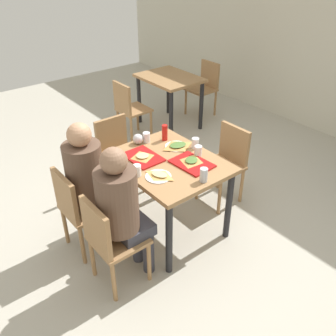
% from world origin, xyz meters
% --- Properties ---
extents(ground_plane, '(10.00, 10.00, 0.02)m').
position_xyz_m(ground_plane, '(0.00, 0.00, -0.01)').
color(ground_plane, '#B2AD9E').
extents(main_table, '(1.03, 0.83, 0.78)m').
position_xyz_m(main_table, '(0.00, 0.00, 0.67)').
color(main_table, '#9E7247').
rests_on(main_table, ground_plane).
extents(chair_near_left, '(0.40, 0.40, 0.85)m').
position_xyz_m(chair_near_left, '(-0.26, -0.80, 0.49)').
color(chair_near_left, '#9E7247').
rests_on(chair_near_left, ground_plane).
extents(chair_near_right, '(0.40, 0.40, 0.85)m').
position_xyz_m(chair_near_right, '(0.26, -0.80, 0.49)').
color(chair_near_right, '#9E7247').
rests_on(chair_near_right, ground_plane).
extents(chair_far_side, '(0.40, 0.40, 0.85)m').
position_xyz_m(chair_far_side, '(0.00, 0.80, 0.49)').
color(chair_far_side, '#9E7247').
rests_on(chair_far_side, ground_plane).
extents(chair_left_end, '(0.40, 0.40, 0.85)m').
position_xyz_m(chair_left_end, '(-0.90, 0.00, 0.49)').
color(chair_left_end, '#9E7247').
rests_on(chair_left_end, ground_plane).
extents(person_in_red, '(0.32, 0.42, 1.26)m').
position_xyz_m(person_in_red, '(-0.26, -0.66, 0.74)').
color(person_in_red, '#383842').
rests_on(person_in_red, ground_plane).
extents(person_in_brown_jacket, '(0.32, 0.42, 1.26)m').
position_xyz_m(person_in_brown_jacket, '(0.26, -0.66, 0.74)').
color(person_in_brown_jacket, '#383842').
rests_on(person_in_brown_jacket, ground_plane).
extents(tray_red_near, '(0.36, 0.26, 0.02)m').
position_xyz_m(tray_red_near, '(-0.18, -0.15, 0.78)').
color(tray_red_near, '#B21414').
rests_on(tray_red_near, main_table).
extents(tray_red_far, '(0.38, 0.28, 0.02)m').
position_xyz_m(tray_red_far, '(0.18, 0.13, 0.78)').
color(tray_red_far, '#B21414').
rests_on(tray_red_far, main_table).
extents(paper_plate_center, '(0.22, 0.22, 0.01)m').
position_xyz_m(paper_plate_center, '(-0.16, 0.23, 0.78)').
color(paper_plate_center, white).
rests_on(paper_plate_center, main_table).
extents(paper_plate_near_edge, '(0.22, 0.22, 0.01)m').
position_xyz_m(paper_plate_near_edge, '(0.16, -0.23, 0.78)').
color(paper_plate_near_edge, white).
rests_on(paper_plate_near_edge, main_table).
extents(pizza_slice_a, '(0.21, 0.21, 0.02)m').
position_xyz_m(pizza_slice_a, '(-0.18, -0.16, 0.80)').
color(pizza_slice_a, '#C68C47').
rests_on(pizza_slice_a, tray_red_near).
extents(pizza_slice_b, '(0.23, 0.24, 0.02)m').
position_xyz_m(pizza_slice_b, '(0.16, 0.14, 0.80)').
color(pizza_slice_b, '#C68C47').
rests_on(pizza_slice_b, tray_red_far).
extents(pizza_slice_c, '(0.21, 0.26, 0.02)m').
position_xyz_m(pizza_slice_c, '(-0.14, 0.24, 0.79)').
color(pizza_slice_c, '#C68C47').
rests_on(pizza_slice_c, paper_plate_center).
extents(pizza_slice_d, '(0.24, 0.19, 0.02)m').
position_xyz_m(pizza_slice_d, '(0.16, -0.22, 0.79)').
color(pizza_slice_d, tan).
rests_on(pizza_slice_d, paper_plate_near_edge).
extents(plastic_cup_a, '(0.07, 0.07, 0.10)m').
position_xyz_m(plastic_cup_a, '(-0.03, 0.35, 0.83)').
color(plastic_cup_a, white).
rests_on(plastic_cup_a, main_table).
extents(plastic_cup_b, '(0.07, 0.07, 0.10)m').
position_xyz_m(plastic_cup_b, '(0.03, -0.35, 0.83)').
color(plastic_cup_b, white).
rests_on(plastic_cup_b, main_table).
extents(plastic_cup_c, '(0.07, 0.07, 0.10)m').
position_xyz_m(plastic_cup_c, '(-0.41, 0.06, 0.83)').
color(plastic_cup_c, white).
rests_on(plastic_cup_c, main_table).
extents(plastic_cup_d, '(0.07, 0.07, 0.10)m').
position_xyz_m(plastic_cup_d, '(0.10, 0.27, 0.83)').
color(plastic_cup_d, white).
rests_on(plastic_cup_d, main_table).
extents(soda_can, '(0.07, 0.07, 0.12)m').
position_xyz_m(soda_can, '(0.44, 0.02, 0.84)').
color(soda_can, '#B7BCC6').
rests_on(soda_can, main_table).
extents(condiment_bottle, '(0.06, 0.06, 0.16)m').
position_xyz_m(condiment_bottle, '(-0.34, 0.23, 0.86)').
color(condiment_bottle, red).
rests_on(condiment_bottle, main_table).
extents(foil_bundle, '(0.10, 0.10, 0.10)m').
position_xyz_m(foil_bundle, '(-0.44, -0.02, 0.83)').
color(foil_bundle, silver).
rests_on(foil_bundle, main_table).
extents(background_table, '(0.90, 0.70, 0.78)m').
position_xyz_m(background_table, '(-1.85, 1.52, 0.64)').
color(background_table, '#9E7247').
rests_on(background_table, ground_plane).
extents(background_chair_near, '(0.40, 0.40, 0.85)m').
position_xyz_m(background_chair_near, '(-1.85, 0.79, 0.49)').
color(background_chair_near, '#9E7247').
rests_on(background_chair_near, ground_plane).
extents(background_chair_far, '(0.40, 0.40, 0.85)m').
position_xyz_m(background_chair_far, '(-1.85, 2.25, 0.49)').
color(background_chair_far, '#9E7247').
rests_on(background_chair_far, ground_plane).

